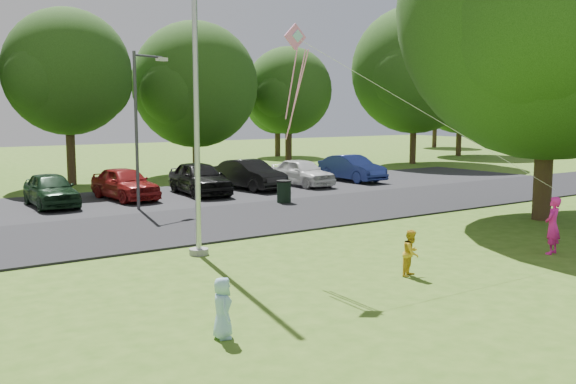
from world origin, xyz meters
TOP-DOWN VIEW (x-y plane):
  - ground at (0.00, 0.00)m, footprint 120.00×120.00m
  - park_road at (0.00, 9.00)m, footprint 60.00×6.00m
  - parking_strip at (0.00, 15.50)m, footprint 42.00×7.00m
  - flagpole at (-3.50, 5.00)m, footprint 0.50×0.50m
  - street_lamp at (-1.80, 12.98)m, footprint 1.59×0.72m
  - trash_can at (3.44, 11.24)m, footprint 0.60×0.60m
  - big_tree at (8.59, 3.08)m, footprint 10.69×10.18m
  - tree_row at (1.59, 24.23)m, footprint 64.35×11.94m
  - horizon_trees at (4.06, 33.88)m, footprint 77.46×7.20m
  - parked_cars at (-0.61, 15.56)m, footprint 23.36×4.95m
  - woman at (4.16, -0.18)m, footprint 0.62×0.48m
  - child_yellow at (-0.49, 0.32)m, footprint 0.63×0.57m
  - child_blue at (-5.98, -0.78)m, footprint 0.47×0.58m
  - kite at (-2.15, 2.23)m, footprint 6.80×2.75m

SIDE VIEW (x-z plane):
  - ground at x=0.00m, z-range 0.00..0.00m
  - park_road at x=0.00m, z-range 0.00..0.06m
  - parking_strip at x=0.00m, z-range 0.00..0.06m
  - trash_can at x=3.44m, z-range 0.00..0.95m
  - child_blue at x=-5.98m, z-range 0.00..1.03m
  - child_yellow at x=-0.49m, z-range 0.00..1.06m
  - parked_cars at x=-0.61m, z-range 0.01..1.46m
  - woman at x=4.16m, z-range 0.00..1.51m
  - street_lamp at x=-1.80m, z-range 0.59..6.48m
  - flagpole at x=-3.50m, z-range -0.83..9.17m
  - horizon_trees at x=4.06m, z-range 0.79..7.81m
  - kite at x=-2.15m, z-range 2.89..6.87m
  - tree_row at x=1.59m, z-range 0.27..11.15m
  - big_tree at x=8.59m, z-range 0.74..12.98m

